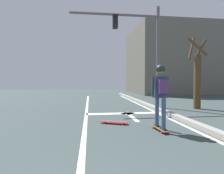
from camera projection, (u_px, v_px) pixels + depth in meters
name	position (u px, v px, depth m)	size (l,w,h in m)	color
lane_line_center	(86.00, 121.00, 5.91)	(0.12, 20.00, 0.01)	silver
lane_line_curbside	(170.00, 119.00, 6.28)	(0.12, 20.00, 0.01)	silver
stop_bar	(124.00, 113.00, 7.34)	(3.09, 0.40, 0.01)	silver
lane_arrow_stem	(133.00, 118.00, 6.48)	(0.16, 1.40, 0.01)	silver
lane_arrow_head	(128.00, 113.00, 7.33)	(0.56, 0.44, 0.01)	silver
curb_strip	(176.00, 117.00, 6.31)	(0.24, 24.00, 0.14)	#9B958B
skateboard	(160.00, 128.00, 4.77)	(0.25, 0.78, 0.07)	brown
skater	(161.00, 88.00, 4.72)	(0.47, 0.63, 1.70)	#37516F
spare_skateboard	(114.00, 122.00, 5.53)	(0.88, 0.53, 0.08)	#AD312F
traffic_signal_mast	(139.00, 40.00, 8.85)	(4.44, 0.34, 5.08)	#615758
roadside_tree	(197.00, 77.00, 8.56)	(1.02, 1.01, 3.52)	#503622
building_block	(185.00, 62.00, 20.97)	(12.39, 8.49, 7.25)	#656256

